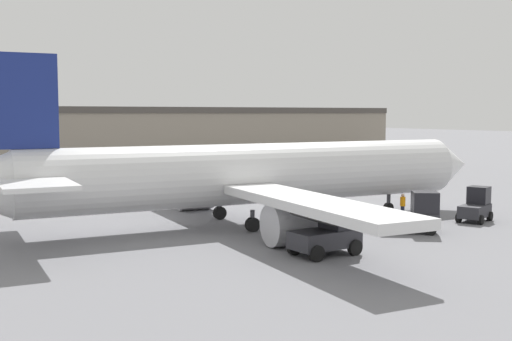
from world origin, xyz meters
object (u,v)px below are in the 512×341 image
ground_crew_worker (403,205)px  baggage_tug (476,206)px  airplane (244,175)px  pushback_tug (414,214)px  belt_loader_truck (329,231)px

ground_crew_worker → baggage_tug: (3.11, -3.70, 0.12)m
airplane → pushback_tug: size_ratio=10.21×
ground_crew_worker → pushback_tug: 5.72m
baggage_tug → belt_loader_truck: bearing=169.9°
airplane → ground_crew_worker: airplane is taller
belt_loader_truck → pushback_tug: bearing=12.2°
airplane → pushback_tug: bearing=-41.5°
pushback_tug → baggage_tug: bearing=44.3°
airplane → belt_loader_truck: (-0.88, -9.94, -2.01)m
ground_crew_worker → baggage_tug: 4.84m
baggage_tug → pushback_tug: bearing=166.0°
baggage_tug → belt_loader_truck: belt_loader_truck is taller
airplane → belt_loader_truck: 10.18m
belt_loader_truck → ground_crew_worker: bearing=27.4°
baggage_tug → ground_crew_worker: bearing=109.2°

